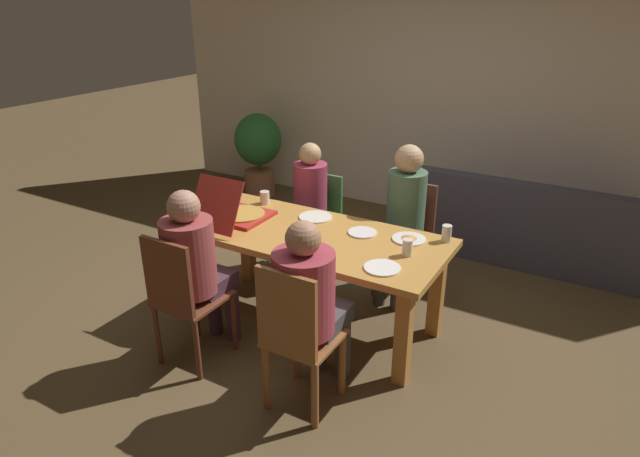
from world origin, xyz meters
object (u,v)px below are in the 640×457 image
Objects in this scene: drinking_glass_2 at (407,247)px; potted_plant at (258,147)px; person_3 at (403,211)px; drinking_glass_0 at (265,197)px; dining_table at (313,248)px; plate_1 at (382,268)px; plate_3 at (409,238)px; person_2 at (195,261)px; pizza_box_0 at (237,213)px; plate_2 at (315,217)px; drinking_glass_1 at (447,233)px; chair_3 at (408,233)px; chair_1 at (297,338)px; couch at (524,228)px; chair_2 at (182,295)px; person_0 at (306,201)px; person_1 at (309,297)px; chair_0 at (315,214)px.

potted_plant reaches higher than drinking_glass_2.
person_3 is 1.12m from drinking_glass_0.
dining_table is 0.74m from drinking_glass_0.
plate_3 is at bearing 91.81° from plate_1.
pizza_box_0 is (-0.15, 0.65, 0.08)m from person_2.
person_2 reaches higher than drinking_glass_0.
drinking_glass_1 is at bearing 4.62° from plate_2.
chair_3 reaches higher than plate_3.
couch is at bearing 75.61° from chair_1.
drinking_glass_1 reaches higher than plate_2.
drinking_glass_1 is at bearing 0.82° from drinking_glass_0.
person_3 is at bearing 61.06° from chair_2.
pizza_box_0 reaches higher than chair_3.
pizza_box_0 is 5.61× the size of drinking_glass_0.
person_0 is 1.47m from plate_1.
couch is (0.48, 2.24, -0.47)m from plate_1.
couch is at bearing 74.91° from person_1.
chair_1 is (0.88, -1.71, 0.01)m from chair_0.
plate_2 reaches higher than dining_table.
person_2 is 1.71m from drinking_glass_1.
plate_1 is 2.24× the size of drinking_glass_0.
chair_0 is 1.47× the size of pizza_box_0.
pizza_box_0 is 1.29m from plate_3.
drinking_glass_2 is at bearing -114.00° from drinking_glass_1.
person_1 is at bearing -117.86° from plate_1.
person_1 is 0.90m from chair_2.
couch is at bearing 77.87° from plate_1.
plate_1 reaches higher than dining_table.
plate_2 is (-0.53, 1.13, 0.24)m from chair_1.
drinking_glass_2 is 0.05× the size of couch.
plate_1 is 0.94m from plate_2.
chair_3 is at bearing 65.28° from dining_table.
plate_1 is at bearing -102.13° from couch.
chair_1 reaches higher than drinking_glass_2.
plate_1 is 1.42m from drinking_glass_0.
pizza_box_0 is at bearing 102.73° from person_2.
chair_1 is 1.33m from pizza_box_0.
person_0 is 1.16× the size of potted_plant.
chair_2 reaches higher than chair_3.
chair_0 is 0.67× the size of person_3.
person_1 is 1.32× the size of chair_3.
chair_1 is (0.88, -1.55, -0.17)m from person_0.
person_1 is at bearing 90.00° from chair_1.
person_2 is 1.68m from person_3.
chair_0 reaches higher than dining_table.
couch is (1.61, 1.30, -0.40)m from person_0.
plate_3 is at bearing 76.34° from person_1.
chair_0 is at bearing 135.73° from plate_1.
drinking_glass_0 is (-0.17, 1.18, 0.26)m from chair_2.
person_2 is at bearing -109.32° from plate_2.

